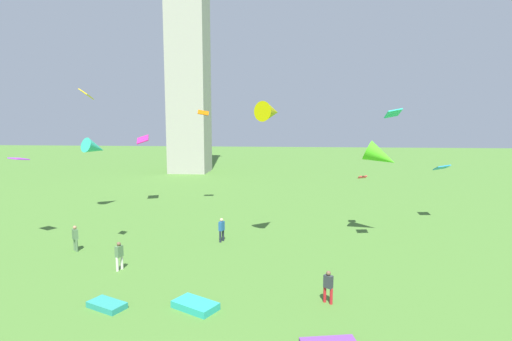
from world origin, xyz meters
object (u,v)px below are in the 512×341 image
(kite_flying_2, at_px, (270,112))
(kite_flying_8, at_px, (442,167))
(person_0, at_px, (75,237))
(kite_flying_3, at_px, (203,113))
(person_1, at_px, (222,228))
(monument_obelisk, at_px, (187,6))
(kite_flying_6, at_px, (143,139))
(kite_flying_5, at_px, (86,94))
(kite_bundle_0, at_px, (195,305))
(kite_flying_7, at_px, (362,177))
(kite_flying_0, at_px, (95,148))
(kite_flying_4, at_px, (381,156))
(person_3, at_px, (119,254))
(kite_flying_9, at_px, (19,159))
(kite_bundle_1, at_px, (107,305))
(kite_flying_1, at_px, (393,113))
(person_2, at_px, (328,285))

(kite_flying_2, bearing_deg, kite_flying_8, -120.86)
(person_0, bearing_deg, kite_flying_3, -67.43)
(person_1, distance_m, kite_flying_8, 19.46)
(monument_obelisk, relative_size, kite_flying_6, 29.12)
(kite_flying_5, relative_size, kite_bundle_0, 0.47)
(person_0, height_order, kite_flying_7, kite_flying_7)
(kite_flying_2, bearing_deg, kite_flying_0, 1.04)
(kite_flying_2, height_order, kite_flying_4, kite_flying_2)
(person_0, relative_size, kite_flying_5, 1.79)
(kite_flying_5, bearing_deg, kite_flying_6, 6.38)
(kite_flying_0, xyz_separation_m, kite_flying_5, (6.68, -13.67, 4.15))
(person_3, xyz_separation_m, kite_bundle_0, (5.52, -4.28, -0.79))
(kite_flying_2, bearing_deg, kite_flying_6, -12.07)
(person_1, bearing_deg, kite_flying_0, -101.69)
(person_1, distance_m, person_3, 7.74)
(kite_flying_3, height_order, kite_bundle_0, kite_flying_3)
(kite_flying_5, height_order, kite_flying_9, kite_flying_5)
(kite_flying_0, height_order, kite_flying_3, kite_flying_3)
(kite_flying_0, height_order, kite_flying_7, kite_flying_0)
(monument_obelisk, xyz_separation_m, kite_flying_0, (-1.76, -28.70, -20.66))
(kite_flying_0, xyz_separation_m, kite_flying_9, (-0.19, -10.49, -0.05))
(kite_bundle_1, bearing_deg, kite_flying_4, 39.78)
(kite_flying_5, bearing_deg, kite_flying_2, -72.73)
(monument_obelisk, xyz_separation_m, kite_bundle_1, (8.63, -48.49, -26.52))
(kite_bundle_0, bearing_deg, person_1, 93.45)
(kite_flying_0, bearing_deg, person_0, 138.03)
(kite_flying_8, bearing_deg, kite_flying_3, 80.63)
(kite_flying_7, bearing_deg, person_1, -66.33)
(person_0, bearing_deg, kite_flying_9, 23.20)
(person_1, distance_m, kite_bundle_0, 10.33)
(person_1, bearing_deg, kite_flying_3, -140.01)
(kite_flying_2, distance_m, kite_flying_5, 11.47)
(kite_flying_3, xyz_separation_m, kite_bundle_1, (0.41, -22.47, -9.21))
(kite_flying_2, xyz_separation_m, kite_bundle_1, (-6.94, -10.24, -9.03))
(kite_flying_1, xyz_separation_m, kite_flying_7, (-0.72, 6.03, -4.86))
(monument_obelisk, distance_m, kite_flying_1, 49.18)
(kite_flying_8, xyz_separation_m, kite_bundle_1, (-21.03, -18.13, -4.50))
(person_2, height_order, kite_flying_6, kite_flying_6)
(person_3, xyz_separation_m, kite_bundle_1, (1.42, -4.58, -0.82))
(kite_flying_2, distance_m, kite_flying_4, 8.62)
(kite_flying_1, relative_size, kite_flying_4, 0.44)
(kite_flying_0, bearing_deg, kite_flying_2, 178.46)
(kite_flying_4, bearing_deg, kite_bundle_1, 147.55)
(person_1, height_order, kite_flying_7, kite_flying_7)
(person_1, relative_size, kite_flying_1, 1.35)
(person_3, distance_m, kite_flying_4, 18.59)
(person_2, distance_m, kite_flying_7, 14.37)
(kite_flying_8, bearing_deg, kite_flying_5, 117.97)
(kite_flying_3, relative_size, kite_flying_4, 0.39)
(person_2, xyz_separation_m, kite_flying_0, (-20.62, 18.34, 5.10))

